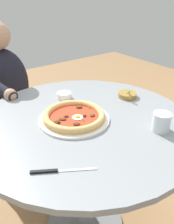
% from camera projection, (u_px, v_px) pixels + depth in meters
% --- Properties ---
extents(dining_table, '(1.01, 1.01, 0.74)m').
position_uv_depth(dining_table, '(85.00, 145.00, 1.16)').
color(dining_table, gray).
rests_on(dining_table, ground).
extents(pizza_on_plate, '(0.32, 0.32, 0.04)m').
position_uv_depth(pizza_on_plate, '(74.00, 117.00, 1.08)').
color(pizza_on_plate, white).
rests_on(pizza_on_plate, dining_table).
extents(water_glass, '(0.08, 0.08, 0.08)m').
position_uv_depth(water_glass, '(161.00, 123.00, 1.00)').
color(water_glass, silver).
rests_on(water_glass, dining_table).
extents(steak_knife, '(0.12, 0.20, 0.01)m').
position_uv_depth(steak_knife, '(54.00, 171.00, 0.79)').
color(steak_knife, silver).
rests_on(steak_knife, dining_table).
extents(ramekin_capers, '(0.08, 0.08, 0.03)m').
position_uv_depth(ramekin_capers, '(64.00, 95.00, 1.29)').
color(ramekin_capers, white).
rests_on(ramekin_capers, dining_table).
extents(olive_pan, '(0.12, 0.10, 0.05)m').
position_uv_depth(olive_pan, '(128.00, 95.00, 1.30)').
color(olive_pan, olive).
rests_on(olive_pan, dining_table).
extents(diner_person, '(0.53, 0.38, 1.10)m').
position_uv_depth(diner_person, '(9.00, 113.00, 1.68)').
color(diner_person, '#282833').
rests_on(diner_person, ground).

